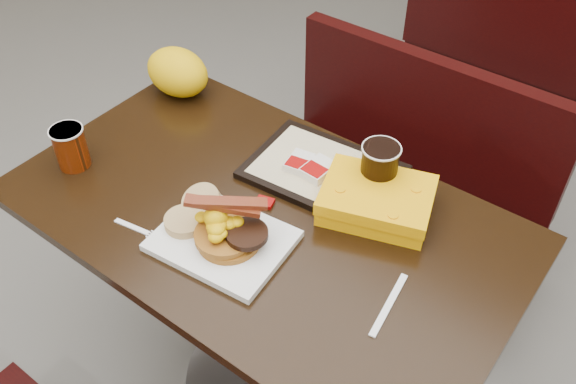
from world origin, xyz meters
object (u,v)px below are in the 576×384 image
Objects in this scene: hashbrown_sleeve_left at (299,162)px; hashbrown_sleeve_right at (318,169)px; coffee_cup_far at (379,167)px; fork at (132,227)px; bench_near_n at (394,177)px; clamshell at (377,200)px; coffee_cup_near at (71,147)px; table_near at (266,308)px; tray at (323,172)px; paper_bag at (178,72)px; bench_far_s at (527,36)px; pancake_stack at (229,237)px; knife at (389,304)px; platter at (223,241)px.

hashbrown_sleeve_left is 0.91× the size of hashbrown_sleeve_right.
coffee_cup_far is (0.19, 0.05, 0.05)m from hashbrown_sleeve_left.
fork is 0.46m from hashbrown_sleeve_right.
clamshell is at bearing -68.77° from bench_near_n.
coffee_cup_near reaches higher than clamshell.
tray is at bearing 79.15° from table_near.
paper_bag is (-0.50, -0.46, 0.46)m from bench_near_n.
coffee_cup_near is at bearing -151.46° from tray.
bench_far_s is 3.98× the size of clamshell.
coffee_cup_far is (0.14, 0.04, 0.05)m from hashbrown_sleeve_right.
paper_bag reaches higher than coffee_cup_near.
bench_far_s is 2.74× the size of tray.
knife is at bearing 11.58° from pancake_stack.
fork is 0.67× the size of paper_bag.
platter is at bearing 14.59° from fork.
coffee_cup_far is at bearing 21.63° from hashbrown_sleeve_right.
tray is at bearing 75.92° from platter.
knife is (0.58, 0.16, 0.00)m from fork.
coffee_cup_near is 0.76m from clamshell.
clamshell reaches higher than bench_far_s.
bench_far_s is 7.11× the size of pancake_stack.
table_near is 4.16× the size of platter.
fork is at bearing -57.45° from paper_bag.
table_near is at bearing -90.00° from bench_far_s.
clamshell is at bearing 33.06° from fork.
coffee_cup_far is at bearing 4.55° from hashbrown_sleeve_left.
clamshell is (0.20, 0.29, 0.00)m from pancake_stack.
bench_near_n is 1.08m from coffee_cup_near.
coffee_cup_far is at bearing -84.03° from bench_far_s.
bench_near_n is 0.72m from clamshell.
bench_near_n is at bearing 67.86° from fork.
hashbrown_sleeve_left is (-0.39, 0.23, 0.03)m from knife.
paper_bag is (-0.50, 0.24, 0.44)m from table_near.
coffee_cup_far reaches higher than knife.
platter is 0.62m from paper_bag.
coffee_cup_near is at bearing -162.68° from table_near.
hashbrown_sleeve_left is 0.64× the size of coffee_cup_far.
clamshell is at bearing -0.57° from hashbrown_sleeve_right.
tray is (0.25, 0.41, 0.01)m from fork.
knife is (0.38, 0.08, -0.01)m from platter.
hashbrown_sleeve_right is at bearing -132.28° from knife.
bench_far_s is at bearing -177.11° from knife.
pancake_stack reaches higher than hashbrown_sleeve_left.
paper_bag is at bearing 137.01° from platter.
bench_far_s is at bearing 95.97° from coffee_cup_far.
platter is at bearing -94.30° from hashbrown_sleeve_right.
coffee_cup_far is at bearing 5.82° from tray.
platter is 0.31m from hashbrown_sleeve_right.
tray reaches higher than knife.
knife is 0.48× the size of tray.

